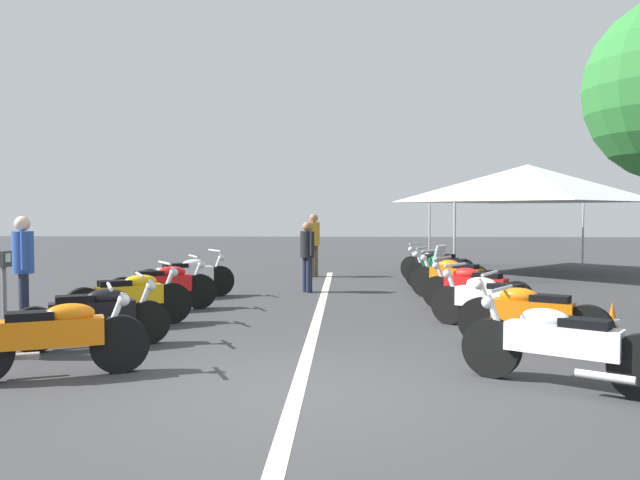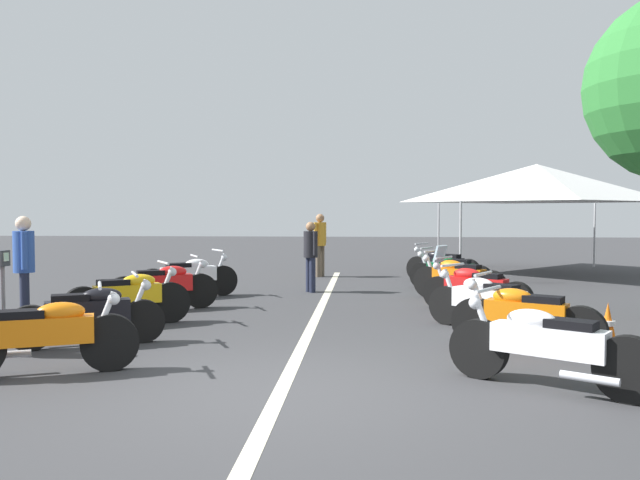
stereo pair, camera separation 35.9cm
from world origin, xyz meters
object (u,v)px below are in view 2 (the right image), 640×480
at_px(motorcycle_right_row_6, 442,265).
at_px(bystander_3, 24,262).
at_px(motorcycle_left_row_3, 164,285).
at_px(parking_meter, 3,279).
at_px(bystander_0, 320,240).
at_px(motorcycle_right_row_1, 524,316).
at_px(bystander_1, 311,251).
at_px(traffic_cone_1, 608,327).
at_px(motorcycle_right_row_0, 546,345).
at_px(motorcycle_left_row_0, 45,335).
at_px(motorcycle_right_row_2, 487,301).
at_px(motorcycle_left_row_2, 129,297).
at_px(motorcycle_left_row_1, 90,314).
at_px(motorcycle_right_row_5, 449,271).
at_px(event_tent, 537,183).
at_px(motorcycle_left_row_4, 190,276).
at_px(motorcycle_right_row_3, 474,287).
at_px(motorcycle_right_row_4, 458,278).

bearing_deg(motorcycle_right_row_6, bystander_3, 80.01).
distance_m(motorcycle_left_row_3, bystander_3, 2.58).
bearing_deg(parking_meter, bystander_0, 77.14).
height_order(motorcycle_right_row_1, bystander_1, bystander_1).
distance_m(traffic_cone_1, bystander_0, 10.23).
bearing_deg(parking_meter, motorcycle_right_row_0, -6.29).
bearing_deg(motorcycle_left_row_0, motorcycle_right_row_2, 6.68).
bearing_deg(motorcycle_right_row_1, motorcycle_right_row_6, -59.12).
bearing_deg(motorcycle_left_row_2, traffic_cone_1, -42.21).
distance_m(parking_meter, bystander_0, 10.10).
distance_m(motorcycle_left_row_1, bystander_0, 9.85).
relative_size(motorcycle_right_row_6, traffic_cone_1, 2.86).
distance_m(motorcycle_right_row_1, bystander_1, 6.84).
relative_size(motorcycle_right_row_2, motorcycle_right_row_5, 0.94).
bearing_deg(motorcycle_left_row_1, motorcycle_right_row_6, 29.51).
bearing_deg(event_tent, motorcycle_left_row_4, 124.19).
height_order(motorcycle_left_row_4, motorcycle_right_row_2, motorcycle_left_row_4).
bearing_deg(bystander_0, motorcycle_left_row_2, -75.65).
distance_m(motorcycle_right_row_0, bystander_0, 11.69).
relative_size(motorcycle_left_row_1, traffic_cone_1, 3.08).
distance_m(motorcycle_left_row_0, motorcycle_left_row_3, 4.79).
relative_size(motorcycle_left_row_4, motorcycle_right_row_2, 1.10).
xyz_separation_m(motorcycle_left_row_2, parking_meter, (-1.41, 1.26, 0.43)).
height_order(motorcycle_left_row_1, motorcycle_right_row_2, motorcycle_right_row_2).
bearing_deg(motorcycle_right_row_6, motorcycle_right_row_0, 126.42).
height_order(motorcycle_right_row_0, motorcycle_right_row_5, motorcycle_right_row_0).
height_order(motorcycle_left_row_3, bystander_0, bystander_0).
height_order(motorcycle_left_row_0, motorcycle_right_row_6, same).
height_order(motorcycle_right_row_2, parking_meter, parking_meter).
height_order(motorcycle_right_row_5, bystander_0, bystander_0).
bearing_deg(motorcycle_right_row_3, motorcycle_left_row_4, 18.82).
bearing_deg(motorcycle_right_row_3, motorcycle_right_row_6, -55.28).
distance_m(motorcycle_right_row_6, bystander_3, 10.02).
relative_size(motorcycle_left_row_3, motorcycle_right_row_0, 1.00).
bearing_deg(motorcycle_right_row_4, event_tent, -80.16).
bearing_deg(motorcycle_right_row_4, motorcycle_left_row_1, 79.11).
bearing_deg(bystander_3, motorcycle_left_row_2, 157.94).
bearing_deg(bystander_0, motorcycle_left_row_4, -86.27).
height_order(motorcycle_right_row_0, bystander_3, bystander_3).
relative_size(motorcycle_right_row_1, event_tent, 0.32).
bearing_deg(motorcycle_right_row_4, bystander_1, 18.37).
bearing_deg(parking_meter, motorcycle_left_row_0, -40.10).
relative_size(motorcycle_left_row_2, parking_meter, 1.38).
bearing_deg(motorcycle_right_row_6, motorcycle_left_row_0, 97.42).
bearing_deg(motorcycle_right_row_5, bystander_1, 40.26).
bearing_deg(traffic_cone_1, bystander_1, 38.19).
bearing_deg(motorcycle_right_row_2, motorcycle_right_row_6, -49.30).
height_order(motorcycle_left_row_1, motorcycle_left_row_3, motorcycle_left_row_3).
distance_m(motorcycle_left_row_1, motorcycle_right_row_0, 5.84).
bearing_deg(motorcycle_left_row_1, motorcycle_left_row_2, 65.82).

